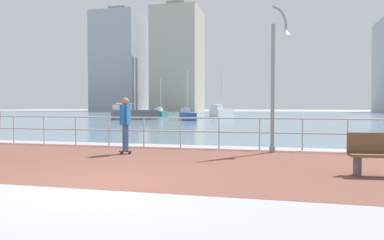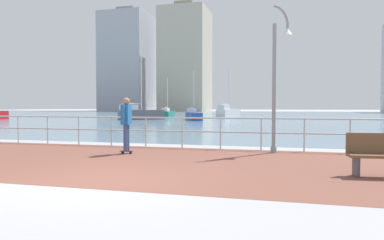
% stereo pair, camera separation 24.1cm
% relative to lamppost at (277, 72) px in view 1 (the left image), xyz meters
% --- Properties ---
extents(ground, '(220.00, 220.00, 0.00)m').
position_rel_lamppost_xyz_m(ground, '(-3.36, 34.47, -2.60)').
color(ground, '#9E9EA3').
extents(brick_paving, '(28.00, 6.61, 0.01)m').
position_rel_lamppost_xyz_m(brick_paving, '(-3.36, -2.83, -2.60)').
color(brick_paving, brown).
rests_on(brick_paving, ground).
extents(harbor_water, '(180.00, 88.00, 0.00)m').
position_rel_lamppost_xyz_m(harbor_water, '(-3.36, 45.48, -2.60)').
color(harbor_water, slate).
rests_on(harbor_water, ground).
extents(waterfront_railing, '(25.25, 0.06, 1.10)m').
position_rel_lamppost_xyz_m(waterfront_railing, '(-3.36, 0.48, -1.84)').
color(waterfront_railing, '#B2BCC1').
rests_on(waterfront_railing, ground).
extents(lamppost, '(0.67, 0.65, 4.71)m').
position_rel_lamppost_xyz_m(lamppost, '(0.00, 0.00, 0.00)').
color(lamppost, gray).
rests_on(lamppost, ground).
extents(skateboarder, '(0.41, 0.55, 1.77)m').
position_rel_lamppost_xyz_m(skateboarder, '(-4.59, -1.55, -1.54)').
color(skateboarder, black).
rests_on(skateboarder, ground).
extents(sailboat_white, '(2.98, 5.08, 6.82)m').
position_rel_lamppost_xyz_m(sailboat_white, '(-8.05, 40.24, -1.95)').
color(sailboat_white, white).
rests_on(sailboat_white, ground).
extents(sailboat_blue, '(2.65, 3.87, 5.24)m').
position_rel_lamppost_xyz_m(sailboat_blue, '(-9.29, 24.95, -2.10)').
color(sailboat_blue, '#284799').
rests_on(sailboat_blue, ground).
extents(sailboat_navy, '(1.47, 3.82, 5.25)m').
position_rel_lamppost_xyz_m(sailboat_navy, '(-15.36, 34.21, -2.10)').
color(sailboat_navy, '#197266').
rests_on(sailboat_navy, ground).
extents(sailboat_yellow, '(4.54, 4.67, 6.98)m').
position_rel_lamppost_xyz_m(sailboat_yellow, '(-15.48, 25.12, -1.93)').
color(sailboat_yellow, '#595960').
rests_on(sailboat_yellow, ground).
extents(tower_glass, '(13.45, 13.64, 31.99)m').
position_rel_lamppost_xyz_m(tower_glass, '(-28.99, 91.40, 12.56)').
color(tower_glass, '#B2AD99').
rests_on(tower_glass, ground).
extents(tower_brick, '(14.10, 16.17, 32.24)m').
position_rel_lamppost_xyz_m(tower_brick, '(-48.50, 94.07, 12.69)').
color(tower_brick, '#A3A8B2').
rests_on(tower_brick, ground).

